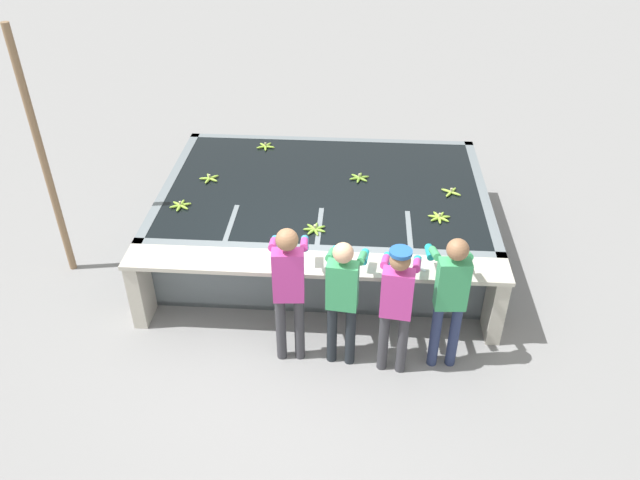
{
  "coord_description": "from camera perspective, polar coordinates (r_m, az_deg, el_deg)",
  "views": [
    {
      "loc": [
        0.43,
        -5.25,
        5.01
      ],
      "look_at": [
        0.0,
        1.06,
        0.64
      ],
      "focal_mm": 35.0,
      "sensor_mm": 36.0,
      "label": 1
    }
  ],
  "objects": [
    {
      "name": "ground_plane",
      "position": [
        7.27,
        -0.57,
        -8.95
      ],
      "size": [
        80.0,
        80.0,
        0.0
      ],
      "primitive_type": "plane",
      "color": "gray",
      "rests_on": "ground"
    },
    {
      "name": "banana_bunch_floating_4",
      "position": [
        7.37,
        -0.48,
        1.01
      ],
      "size": [
        0.28,
        0.28,
        0.08
      ],
      "color": "#75A333",
      "rests_on": "wash_tank"
    },
    {
      "name": "wash_tank",
      "position": [
        8.51,
        0.39,
        2.23
      ],
      "size": [
        4.27,
        2.97,
        0.92
      ],
      "color": "slate",
      "rests_on": "ground"
    },
    {
      "name": "worker_1",
      "position": [
        6.42,
        2.08,
        -4.84
      ],
      "size": [
        0.46,
        0.72,
        1.57
      ],
      "color": "#1E2328",
      "rests_on": "ground"
    },
    {
      "name": "worker_0",
      "position": [
        6.42,
        -2.88,
        -3.92
      ],
      "size": [
        0.44,
        0.73,
        1.69
      ],
      "color": "#38383D",
      "rests_on": "ground"
    },
    {
      "name": "banana_bunch_floating_1",
      "position": [
        8.45,
        3.61,
        5.7
      ],
      "size": [
        0.28,
        0.28,
        0.08
      ],
      "color": "#75A333",
      "rests_on": "wash_tank"
    },
    {
      "name": "banana_bunch_floating_2",
      "position": [
        8.55,
        -10.06,
        5.57
      ],
      "size": [
        0.27,
        0.28,
        0.08
      ],
      "color": "#93BC3D",
      "rests_on": "wash_tank"
    },
    {
      "name": "banana_bunch_floating_6",
      "position": [
        9.32,
        -5.01,
        8.53
      ],
      "size": [
        0.27,
        0.27,
        0.08
      ],
      "color": "#8CB738",
      "rests_on": "wash_tank"
    },
    {
      "name": "support_post_left",
      "position": [
        8.13,
        -23.97,
        6.71
      ],
      "size": [
        0.09,
        0.09,
        3.2
      ],
      "color": "#846647",
      "rests_on": "ground"
    },
    {
      "name": "work_ledge",
      "position": [
        7.01,
        -0.46,
        -3.87
      ],
      "size": [
        4.27,
        0.45,
        0.92
      ],
      "color": "#B7B2A3",
      "rests_on": "ground"
    },
    {
      "name": "banana_bunch_floating_5",
      "position": [
        8.01,
        -12.64,
        3.11
      ],
      "size": [
        0.27,
        0.28,
        0.08
      ],
      "color": "#8CB738",
      "rests_on": "wash_tank"
    },
    {
      "name": "worker_3",
      "position": [
        6.49,
        11.83,
        -4.64
      ],
      "size": [
        0.43,
        0.72,
        1.64
      ],
      "color": "navy",
      "rests_on": "ground"
    },
    {
      "name": "banana_bunch_floating_3",
      "position": [
        8.28,
        11.89,
        4.31
      ],
      "size": [
        0.26,
        0.26,
        0.08
      ],
      "color": "#93BC3D",
      "rests_on": "wash_tank"
    },
    {
      "name": "worker_2",
      "position": [
        6.36,
        7.04,
        -5.38
      ],
      "size": [
        0.46,
        0.73,
        1.57
      ],
      "color": "#38383D",
      "rests_on": "ground"
    },
    {
      "name": "knife_0",
      "position": [
        6.92,
        8.22,
        -1.95
      ],
      "size": [
        0.26,
        0.27,
        0.02
      ],
      "color": "silver",
      "rests_on": "work_ledge"
    },
    {
      "name": "banana_bunch_floating_0",
      "position": [
        7.72,
        10.85,
        2.05
      ],
      "size": [
        0.28,
        0.27,
        0.08
      ],
      "color": "#8CB738",
      "rests_on": "wash_tank"
    }
  ]
}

